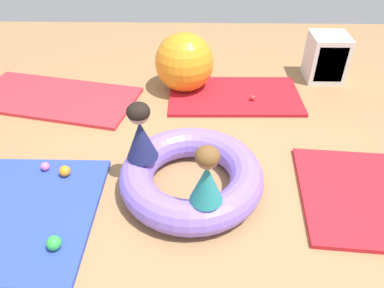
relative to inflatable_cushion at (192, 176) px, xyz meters
name	(u,v)px	position (x,y,z in m)	size (l,w,h in m)	color
ground_plane	(200,185)	(0.07, 0.04, -0.14)	(8.00, 8.00, 0.00)	#9E7549
gym_mat_near_left	(234,96)	(0.47, 1.52, -0.12)	(1.51, 0.87, 0.04)	#B21923
gym_mat_far_left	(54,98)	(-1.62, 1.43, -0.12)	(1.87, 0.87, 0.04)	red
gym_mat_center_rear	(16,214)	(-1.36, -0.33, -0.12)	(1.22, 1.26, 0.04)	#2D47B7
inflatable_cushion	(192,176)	(0.00, 0.00, 0.00)	(1.18, 1.18, 0.27)	#8466E0
child_in_navy	(140,132)	(-0.40, 0.08, 0.38)	(0.30, 0.30, 0.50)	navy
child_in_teal	(207,176)	(0.11, -0.39, 0.36)	(0.33, 0.33, 0.47)	teal
play_ball_red	(253,98)	(0.66, 1.39, -0.07)	(0.06, 0.06, 0.06)	red
play_ball_pink	(45,166)	(-1.28, 0.16, -0.06)	(0.08, 0.08, 0.08)	pink
play_ball_green	(54,243)	(-0.94, -0.66, -0.04)	(0.10, 0.10, 0.10)	green
play_ball_orange	(65,171)	(-1.09, 0.09, -0.05)	(0.10, 0.10, 0.10)	orange
exercise_ball_large	(184,62)	(-0.12, 1.72, 0.21)	(0.69, 0.69, 0.69)	orange
storage_cube	(327,58)	(1.62, 2.01, 0.14)	(0.44, 0.44, 0.56)	silver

